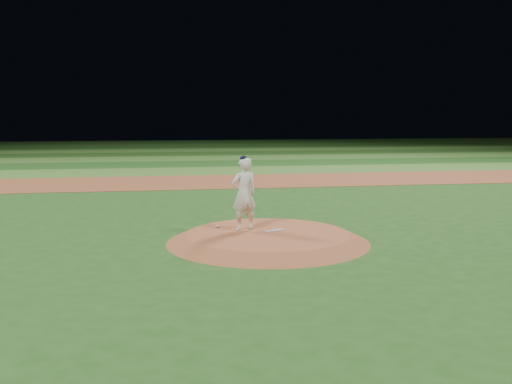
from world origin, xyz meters
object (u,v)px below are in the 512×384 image
pitchers_mound (268,237)px  pitcher_on_mound (244,194)px  pitching_rubber (274,231)px  rosin_bag (218,226)px

pitchers_mound → pitcher_on_mound: 1.39m
pitchers_mound → pitcher_on_mound: (-0.58, 0.53, 1.14)m
pitchers_mound → pitching_rubber: 0.33m
pitchers_mound → pitcher_on_mound: size_ratio=2.65×
pitching_rubber → pitcher_on_mound: pitcher_on_mound is taller
pitchers_mound → pitcher_on_mound: bearing=137.2°
pitcher_on_mound → rosin_bag: bearing=146.2°
pitching_rubber → rosin_bag: bearing=128.4°
pitchers_mound → rosin_bag: (-1.27, 1.00, 0.16)m
pitcher_on_mound → pitchers_mound: bearing=-42.8°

